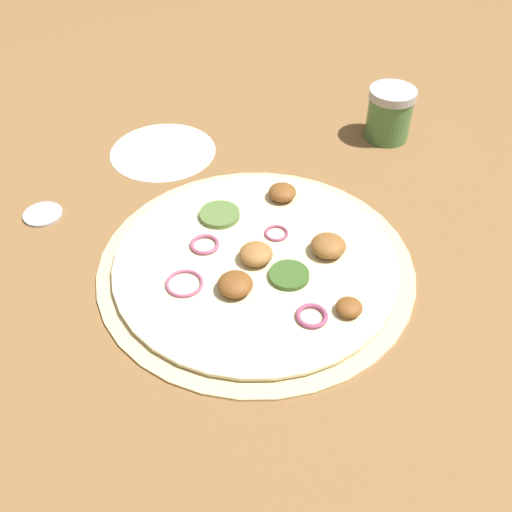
{
  "coord_description": "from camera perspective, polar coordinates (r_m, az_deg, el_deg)",
  "views": [
    {
      "loc": [
        0.46,
        0.13,
        0.47
      ],
      "look_at": [
        0.0,
        0.0,
        0.02
      ],
      "focal_mm": 42.0,
      "sensor_mm": 36.0,
      "label": 1
    }
  ],
  "objects": [
    {
      "name": "pizza",
      "position": [
        0.67,
        0.18,
        -0.56
      ],
      "size": [
        0.36,
        0.36,
        0.03
      ],
      "color": "beige",
      "rests_on": "ground_plane"
    },
    {
      "name": "loose_cap",
      "position": [
        0.79,
        -19.67,
        3.86
      ],
      "size": [
        0.05,
        0.05,
        0.01
      ],
      "color": "#B2B2B7",
      "rests_on": "ground_plane"
    },
    {
      "name": "spice_jar",
      "position": [
        0.89,
        12.6,
        13.09
      ],
      "size": [
        0.07,
        0.07,
        0.07
      ],
      "color": "#4C7F42",
      "rests_on": "ground_plane"
    },
    {
      "name": "ground_plane",
      "position": [
        0.68,
        0.0,
        -1.01
      ],
      "size": [
        3.0,
        3.0,
        0.0
      ],
      "primitive_type": "plane",
      "color": "brown"
    },
    {
      "name": "flour_patch",
      "position": [
        0.87,
        -8.85,
        9.83
      ],
      "size": [
        0.15,
        0.15,
        0.0
      ],
      "color": "white",
      "rests_on": "ground_plane"
    }
  ]
}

